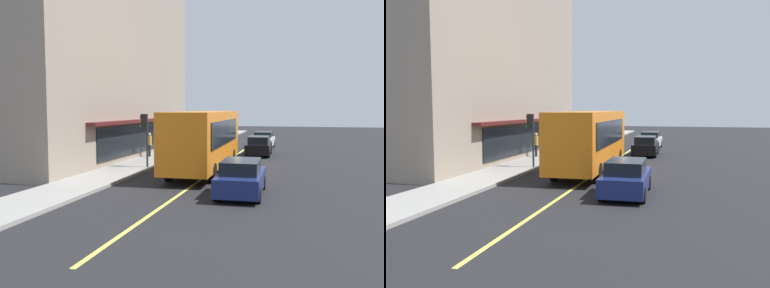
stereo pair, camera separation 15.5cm
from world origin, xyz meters
TOP-DOWN VIEW (x-y plane):
  - ground at (0.00, 0.00)m, footprint 120.00×120.00m
  - sidewalk at (0.00, 5.10)m, footprint 80.00×2.87m
  - lane_centre_stripe at (0.00, 0.00)m, footprint 36.00×0.16m
  - storefront_building at (2.47, 11.94)m, footprint 23.39×11.43m
  - bus at (-2.81, 0.46)m, footprint 11.20×2.86m
  - traffic_light at (-2.95, 4.15)m, footprint 0.30×0.52m
  - car_black at (6.29, -1.74)m, footprint 4.34×1.94m
  - car_white at (12.52, -1.51)m, footprint 4.33×1.91m
  - car_navy at (-8.87, -2.56)m, footprint 4.35×1.96m
  - pedestrian_by_curb at (2.27, 5.84)m, footprint 0.34×0.34m

SIDE VIEW (x-z plane):
  - ground at x=0.00m, z-range 0.00..0.00m
  - lane_centre_stripe at x=0.00m, z-range 0.00..0.01m
  - sidewalk at x=0.00m, z-range 0.00..0.15m
  - car_black at x=6.29m, z-range -0.02..1.50m
  - car_white at x=12.52m, z-range -0.02..1.50m
  - car_navy at x=-8.87m, z-range -0.02..1.50m
  - pedestrian_by_curb at x=2.27m, z-range 0.33..2.06m
  - bus at x=-2.81m, z-range 0.24..3.74m
  - traffic_light at x=-2.95m, z-range 0.93..4.13m
  - storefront_building at x=2.47m, z-range -0.01..14.39m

